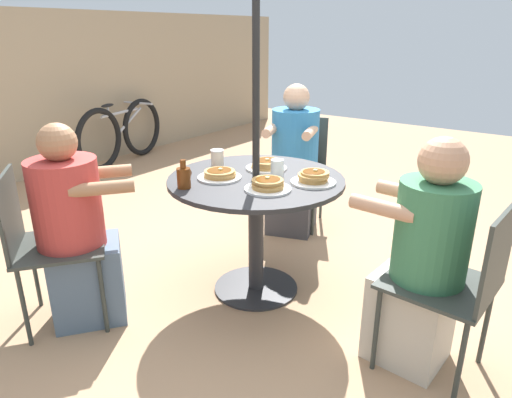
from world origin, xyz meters
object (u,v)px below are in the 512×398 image
Objects in this scene: diner_north at (294,166)px; syrup_bottle at (184,177)px; pancake_plate_c at (267,165)px; coffee_cup at (217,158)px; pancake_plate_a at (268,185)px; pancake_plate_d at (313,178)px; patio_table at (256,202)px; patio_chair_east at (42,238)px; patio_chair_south at (460,279)px; pancake_plate_b at (220,175)px; patio_chair_north at (298,162)px; bicycle at (122,132)px; diner_south at (422,266)px; diner_east at (77,235)px; drinking_glass_a at (277,169)px.

syrup_bottle is at bearing 76.27° from diner_north.
diner_north reaches higher than pancake_plate_c.
coffee_cup is at bearing 17.55° from syrup_bottle.
pancake_plate_a is 0.46m from syrup_bottle.
coffee_cup reaches higher than pancake_plate_d.
patio_chair_east reaches higher than patio_table.
pancake_plate_c is at bearing -66.72° from coffee_cup.
pancake_plate_d is at bearing -71.11° from patio_table.
pancake_plate_b is at bearing 96.39° from patio_chair_south.
patio_chair_north is at bearing 10.43° from pancake_plate_b.
pancake_plate_a is 3.69m from bicycle.
diner_north is 1.71m from diner_south.
patio_chair_east reaches higher than pancake_plate_c.
diner_north is 1.05× the size of diner_east.
drinking_glass_a reaches higher than pancake_plate_b.
bicycle is at bearing 67.79° from pancake_plate_c.
diner_east is at bearing 64.49° from patio_chair_north.
diner_east reaches higher than pancake_plate_d.
drinking_glass_a is (1.03, -0.82, 0.28)m from patio_chair_east.
diner_south is at bearing 123.43° from diner_north.
syrup_bottle reaches higher than drinking_glass_a.
patio_chair_east is at bearing 149.77° from pancake_plate_c.
patio_table is 4.06× the size of pancake_plate_b.
diner_east is 0.74× the size of bicycle.
diner_east is 10.31× the size of drinking_glass_a.
patio_chair_south is 5.56× the size of syrup_bottle.
syrup_bottle is 1.51× the size of coffee_cup.
patio_chair_north is 3.45× the size of pancake_plate_c.
pancake_plate_c is at bearing -15.61° from syrup_bottle.
syrup_bottle is at bearing 145.76° from drinking_glass_a.
diner_south is (-1.04, -1.36, -0.01)m from diner_north.
patio_chair_north is 1.12m from coffee_cup.
patio_chair_north and patio_chair_east have the same top height.
diner_north is 1.85m from patio_chair_south.
patio_chair_north is 1.85m from diner_south.
diner_north reaches higher than patio_chair_east.
patio_chair_south is 0.58× the size of bicycle.
pancake_plate_d is at bearing -79.92° from drinking_glass_a.
coffee_cup is at bearing 70.27° from diner_north.
pancake_plate_a is 0.56m from coffee_cup.
patio_chair_east reaches higher than coffee_cup.
diner_north is 0.95m from coffee_cup.
patio_chair_south is at bearing -87.56° from pancake_plate_b.
diner_north is 1.96m from patio_chair_east.
diner_east is at bearing 118.64° from diner_south.
patio_chair_east is 3.45× the size of pancake_plate_a.
patio_chair_north is 0.77× the size of diner_south.
diner_south is 4.46× the size of pancake_plate_c.
pancake_plate_d is (-1.02, -0.72, 0.26)m from patio_chair_north.
patio_chair_south is 3.45× the size of pancake_plate_a.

